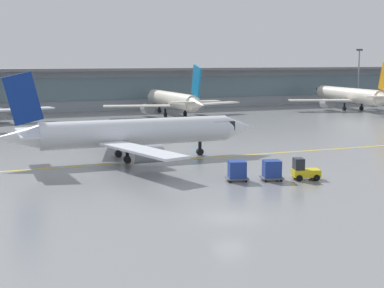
{
  "coord_description": "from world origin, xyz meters",
  "views": [
    {
      "loc": [
        -17.2,
        -36.05,
        11.39
      ],
      "look_at": [
        3.38,
        16.29,
        3.0
      ],
      "focal_mm": 52.63,
      "sensor_mm": 36.0,
      "label": 1
    }
  ],
  "objects_px": {
    "gate_airplane_3": "(350,96)",
    "cargo_dolly_lead": "(272,169)",
    "cargo_dolly_trailing": "(237,170)",
    "gate_airplane_2": "(173,100)",
    "taxiing_regional_jet": "(134,133)",
    "apron_light_mast_1": "(359,74)",
    "baggage_tug": "(304,170)"
  },
  "relations": [
    {
      "from": "gate_airplane_3",
      "to": "cargo_dolly_lead",
      "type": "bearing_deg",
      "value": 142.79
    },
    {
      "from": "cargo_dolly_lead",
      "to": "cargo_dolly_trailing",
      "type": "height_order",
      "value": "same"
    },
    {
      "from": "gate_airplane_2",
      "to": "gate_airplane_3",
      "type": "xyz_separation_m",
      "value": [
        42.75,
        -1.85,
        0.14
      ]
    },
    {
      "from": "taxiing_regional_jet",
      "to": "apron_light_mast_1",
      "type": "bearing_deg",
      "value": 37.59
    },
    {
      "from": "gate_airplane_3",
      "to": "cargo_dolly_trailing",
      "type": "relative_size",
      "value": 13.67
    },
    {
      "from": "gate_airplane_3",
      "to": "baggage_tug",
      "type": "relative_size",
      "value": 11.63
    },
    {
      "from": "taxiing_regional_jet",
      "to": "baggage_tug",
      "type": "bearing_deg",
      "value": -53.95
    },
    {
      "from": "baggage_tug",
      "to": "apron_light_mast_1",
      "type": "bearing_deg",
      "value": 64.79
    },
    {
      "from": "taxiing_regional_jet",
      "to": "baggage_tug",
      "type": "relative_size",
      "value": 10.72
    },
    {
      "from": "cargo_dolly_lead",
      "to": "gate_airplane_2",
      "type": "bearing_deg",
      "value": 94.29
    },
    {
      "from": "apron_light_mast_1",
      "to": "gate_airplane_3",
      "type": "bearing_deg",
      "value": -133.47
    },
    {
      "from": "gate_airplane_2",
      "to": "baggage_tug",
      "type": "xyz_separation_m",
      "value": [
        -9.34,
        -64.06,
        -2.29
      ]
    },
    {
      "from": "apron_light_mast_1",
      "to": "cargo_dolly_lead",
      "type": "bearing_deg",
      "value": -132.21
    },
    {
      "from": "cargo_dolly_trailing",
      "to": "baggage_tug",
      "type": "bearing_deg",
      "value": -0.0
    },
    {
      "from": "baggage_tug",
      "to": "cargo_dolly_trailing",
      "type": "xyz_separation_m",
      "value": [
        -6.28,
        1.73,
        0.16
      ]
    },
    {
      "from": "taxiing_regional_jet",
      "to": "apron_light_mast_1",
      "type": "distance_m",
      "value": 96.38
    },
    {
      "from": "baggage_tug",
      "to": "cargo_dolly_trailing",
      "type": "relative_size",
      "value": 1.18
    },
    {
      "from": "cargo_dolly_lead",
      "to": "apron_light_mast_1",
      "type": "xyz_separation_m",
      "value": [
        67.44,
        74.36,
        6.78
      ]
    },
    {
      "from": "taxiing_regional_jet",
      "to": "cargo_dolly_lead",
      "type": "bearing_deg",
      "value": -60.12
    },
    {
      "from": "gate_airplane_2",
      "to": "baggage_tug",
      "type": "distance_m",
      "value": 64.78
    },
    {
      "from": "gate_airplane_2",
      "to": "gate_airplane_3",
      "type": "height_order",
      "value": "gate_airplane_3"
    },
    {
      "from": "taxiing_regional_jet",
      "to": "apron_light_mast_1",
      "type": "height_order",
      "value": "apron_light_mast_1"
    },
    {
      "from": "apron_light_mast_1",
      "to": "taxiing_regional_jet",
      "type": "bearing_deg",
      "value": -142.64
    },
    {
      "from": "taxiing_regional_jet",
      "to": "cargo_dolly_lead",
      "type": "xyz_separation_m",
      "value": [
        9.08,
        -15.95,
        -2.02
      ]
    },
    {
      "from": "gate_airplane_3",
      "to": "cargo_dolly_lead",
      "type": "xyz_separation_m",
      "value": [
        -55.13,
        -61.38,
        -2.27
      ]
    },
    {
      "from": "cargo_dolly_trailing",
      "to": "apron_light_mast_1",
      "type": "bearing_deg",
      "value": 61.47
    },
    {
      "from": "taxiing_regional_jet",
      "to": "baggage_tug",
      "type": "xyz_separation_m",
      "value": [
        12.11,
        -16.79,
        -2.18
      ]
    },
    {
      "from": "cargo_dolly_lead",
      "to": "cargo_dolly_trailing",
      "type": "distance_m",
      "value": 3.37
    },
    {
      "from": "taxiing_regional_jet",
      "to": "gate_airplane_3",
      "type": "bearing_deg",
      "value": 35.52
    },
    {
      "from": "gate_airplane_2",
      "to": "cargo_dolly_trailing",
      "type": "bearing_deg",
      "value": 165.1
    },
    {
      "from": "gate_airplane_2",
      "to": "cargo_dolly_lead",
      "type": "bearing_deg",
      "value": 168.1
    },
    {
      "from": "gate_airplane_2",
      "to": "apron_light_mast_1",
      "type": "height_order",
      "value": "apron_light_mast_1"
    }
  ]
}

